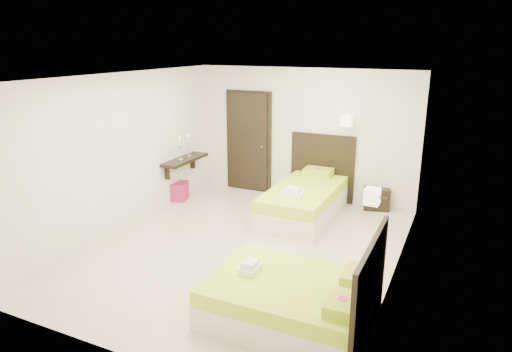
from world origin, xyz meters
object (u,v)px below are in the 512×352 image
at_px(bed_double, 296,299).
at_px(ottoman, 178,191).
at_px(nightstand, 376,198).
at_px(bed_single, 306,199).

distance_m(bed_double, ottoman, 4.64).
xyz_separation_m(nightstand, ottoman, (-3.72, -1.20, -0.03)).
distance_m(bed_single, ottoman, 2.64).
bearing_deg(ottoman, bed_single, 5.73).
xyz_separation_m(bed_single, bed_double, (1.00, -3.17, -0.05)).
relative_size(bed_single, nightstand, 4.58).
relative_size(bed_double, nightstand, 3.88).
bearing_deg(bed_double, nightstand, 88.52).
bearing_deg(nightstand, bed_single, -154.05).
relative_size(nightstand, ottoman, 1.30).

